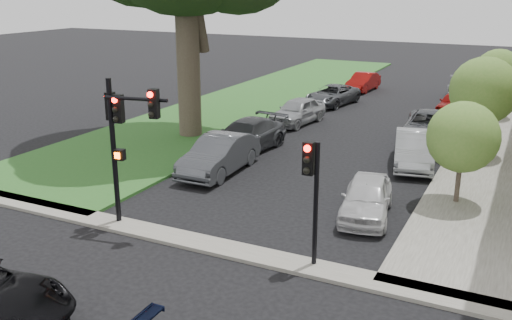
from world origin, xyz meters
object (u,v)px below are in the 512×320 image
at_px(traffic_signal_main, 122,127).
at_px(car_parked_0, 367,198).
at_px(small_tree_c, 498,72).
at_px(small_tree_b, 484,91).
at_px(car_parked_3, 454,103).
at_px(car_parked_5, 219,155).
at_px(car_parked_1, 414,149).
at_px(car_parked_8, 332,95).
at_px(car_parked_7, 297,111).
at_px(car_parked_4, 462,90).
at_px(car_parked_6, 246,136).
at_px(car_parked_2, 429,127).
at_px(traffic_signal_secondary, 312,181).
at_px(car_parked_9, 363,82).
at_px(small_tree_a, 463,137).

height_order(traffic_signal_main, car_parked_0, traffic_signal_main).
bearing_deg(traffic_signal_main, small_tree_c, 67.08).
bearing_deg(small_tree_b, car_parked_3, 104.26).
bearing_deg(car_parked_5, car_parked_1, 30.98).
bearing_deg(car_parked_8, car_parked_7, -80.85).
distance_m(car_parked_4, car_parked_6, 19.64).
height_order(small_tree_c, car_parked_3, small_tree_c).
distance_m(car_parked_1, car_parked_2, 4.63).
bearing_deg(car_parked_0, car_parked_5, 154.52).
xyz_separation_m(traffic_signal_secondary, car_parked_3, (0.75, 23.09, -1.94)).
distance_m(car_parked_3, car_parked_8, 7.73).
relative_size(small_tree_b, traffic_signal_secondary, 1.25).
bearing_deg(car_parked_9, small_tree_a, -61.52).
height_order(small_tree_a, car_parked_0, small_tree_a).
bearing_deg(car_parked_2, car_parked_1, -92.73).
bearing_deg(car_parked_6, car_parked_1, 15.43).
height_order(traffic_signal_main, car_parked_7, traffic_signal_main).
relative_size(small_tree_b, car_parked_9, 1.14).
height_order(traffic_signal_main, car_parked_4, traffic_signal_main).
height_order(car_parked_3, car_parked_4, car_parked_4).
bearing_deg(car_parked_5, traffic_signal_main, -91.14).
distance_m(small_tree_c, car_parked_4, 5.89).
xyz_separation_m(car_parked_3, car_parked_8, (-7.68, -0.95, -0.00)).
bearing_deg(car_parked_8, car_parked_9, 95.83).
bearing_deg(car_parked_4, car_parked_1, -98.35).
relative_size(small_tree_c, car_parked_4, 0.84).
bearing_deg(car_parked_8, car_parked_4, 45.79).
xyz_separation_m(small_tree_b, car_parked_8, (-10.02, 8.29, -2.44)).
xyz_separation_m(car_parked_0, car_parked_6, (-7.46, 5.34, 0.06)).
distance_m(small_tree_b, small_tree_c, 8.92).
bearing_deg(small_tree_a, car_parked_7, 137.75).
xyz_separation_m(traffic_signal_main, car_parked_7, (-0.45, 16.02, -2.66)).
bearing_deg(traffic_signal_secondary, car_parked_5, 136.25).
height_order(car_parked_2, car_parked_3, car_parked_2).
bearing_deg(traffic_signal_main, small_tree_a, 35.62).
bearing_deg(car_parked_8, traffic_signal_main, -79.46).
height_order(traffic_signal_secondary, car_parked_5, traffic_signal_secondary).
distance_m(traffic_signal_secondary, car_parked_1, 11.08).
relative_size(traffic_signal_main, car_parked_7, 1.12).
relative_size(small_tree_a, car_parked_3, 0.99).
bearing_deg(car_parked_3, car_parked_0, -84.63).
distance_m(car_parked_3, car_parked_9, 8.90).
bearing_deg(car_parked_7, car_parked_8, 97.09).
relative_size(traffic_signal_main, car_parked_6, 0.95).
bearing_deg(car_parked_0, small_tree_b, 64.42).
relative_size(small_tree_a, car_parked_7, 0.87).
height_order(small_tree_c, car_parked_7, small_tree_c).
distance_m(car_parked_3, car_parked_6, 15.51).
relative_size(traffic_signal_secondary, car_parked_1, 0.80).
distance_m(small_tree_c, car_parked_6, 16.68).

